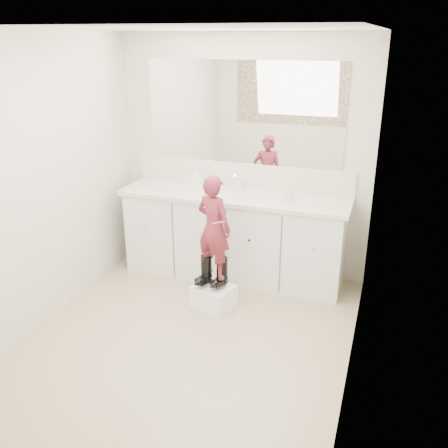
% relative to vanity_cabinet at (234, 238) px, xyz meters
% --- Properties ---
extents(floor, '(3.00, 3.00, 0.00)m').
position_rel_vanity_cabinet_xyz_m(floor, '(0.00, -1.23, -0.42)').
color(floor, '#8F765E').
rests_on(floor, ground).
extents(ceiling, '(3.00, 3.00, 0.00)m').
position_rel_vanity_cabinet_xyz_m(ceiling, '(0.00, -1.23, 1.97)').
color(ceiling, white).
rests_on(ceiling, wall_back).
extents(wall_back, '(2.60, 0.00, 2.60)m').
position_rel_vanity_cabinet_xyz_m(wall_back, '(0.00, 0.27, 0.77)').
color(wall_back, beige).
rests_on(wall_back, floor).
extents(wall_front, '(2.60, 0.00, 2.60)m').
position_rel_vanity_cabinet_xyz_m(wall_front, '(0.00, -2.73, 0.77)').
color(wall_front, beige).
rests_on(wall_front, floor).
extents(wall_left, '(0.00, 3.00, 3.00)m').
position_rel_vanity_cabinet_xyz_m(wall_left, '(-1.30, -1.23, 0.78)').
color(wall_left, beige).
rests_on(wall_left, floor).
extents(wall_right, '(0.00, 3.00, 3.00)m').
position_rel_vanity_cabinet_xyz_m(wall_right, '(1.30, -1.23, 0.78)').
color(wall_right, beige).
rests_on(wall_right, floor).
extents(vanity_cabinet, '(2.20, 0.55, 0.85)m').
position_rel_vanity_cabinet_xyz_m(vanity_cabinet, '(0.00, 0.00, 0.00)').
color(vanity_cabinet, silver).
rests_on(vanity_cabinet, floor).
extents(countertop, '(2.28, 0.58, 0.04)m').
position_rel_vanity_cabinet_xyz_m(countertop, '(0.00, -0.01, 0.45)').
color(countertop, beige).
rests_on(countertop, vanity_cabinet).
extents(backsplash, '(2.28, 0.03, 0.25)m').
position_rel_vanity_cabinet_xyz_m(backsplash, '(0.00, 0.26, 0.59)').
color(backsplash, beige).
rests_on(backsplash, countertop).
extents(mirror, '(2.00, 0.02, 1.00)m').
position_rel_vanity_cabinet_xyz_m(mirror, '(0.00, 0.26, 1.22)').
color(mirror, white).
rests_on(mirror, wall_back).
extents(dot_panel, '(2.00, 0.01, 1.20)m').
position_rel_vanity_cabinet_xyz_m(dot_panel, '(0.00, -2.71, 1.22)').
color(dot_panel, '#472819').
rests_on(dot_panel, wall_front).
extents(faucet, '(0.08, 0.08, 0.10)m').
position_rel_vanity_cabinet_xyz_m(faucet, '(0.00, 0.15, 0.52)').
color(faucet, silver).
rests_on(faucet, countertop).
extents(cup, '(0.14, 0.14, 0.10)m').
position_rel_vanity_cabinet_xyz_m(cup, '(0.56, -0.03, 0.51)').
color(cup, beige).
rests_on(cup, countertop).
extents(soap_bottle, '(0.12, 0.12, 0.21)m').
position_rel_vanity_cabinet_xyz_m(soap_bottle, '(-0.42, 0.06, 0.57)').
color(soap_bottle, white).
rests_on(soap_bottle, countertop).
extents(step_stool, '(0.42, 0.39, 0.22)m').
position_rel_vanity_cabinet_xyz_m(step_stool, '(0.03, -0.70, -0.31)').
color(step_stool, white).
rests_on(step_stool, floor).
extents(boot_left, '(0.16, 0.22, 0.29)m').
position_rel_vanity_cabinet_xyz_m(boot_left, '(-0.04, -0.68, -0.06)').
color(boot_left, black).
rests_on(boot_left, step_stool).
extents(boot_right, '(0.16, 0.22, 0.29)m').
position_rel_vanity_cabinet_xyz_m(boot_right, '(0.11, -0.68, -0.06)').
color(boot_right, black).
rests_on(boot_right, step_stool).
extents(toddler, '(0.40, 0.32, 0.94)m').
position_rel_vanity_cabinet_xyz_m(toddler, '(0.03, -0.68, 0.36)').
color(toddler, '#AF3542').
rests_on(toddler, step_stool).
extents(toothbrush, '(0.13, 0.06, 0.06)m').
position_rel_vanity_cabinet_xyz_m(toothbrush, '(0.10, -0.76, 0.45)').
color(toothbrush, '#EE5CB7').
rests_on(toothbrush, toddler).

